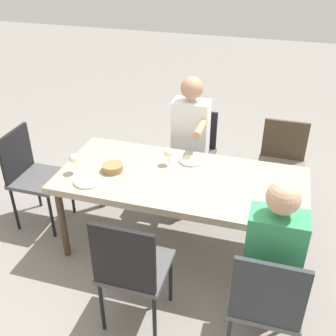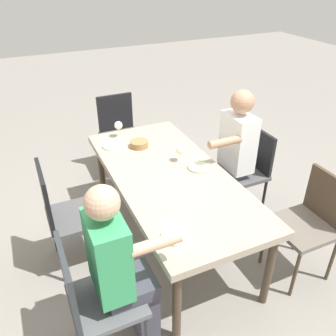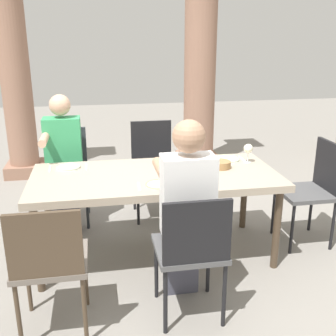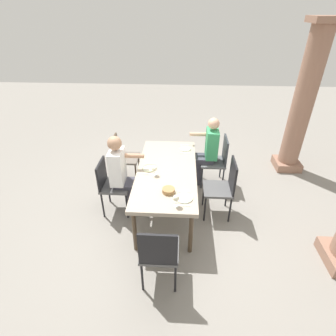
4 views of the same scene
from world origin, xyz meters
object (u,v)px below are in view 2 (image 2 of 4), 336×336
at_px(chair_mid_south, 246,167).
at_px(bread_basket, 139,144).
at_px(chair_west_south, 312,219).
at_px(chair_west_north, 92,297).
at_px(wine_glass_2, 118,126).
at_px(chair_head_east, 119,130).
at_px(diner_man_white, 121,268).
at_px(plate_0, 176,235).
at_px(wine_glass_1, 180,150).
at_px(plate_2, 114,145).
at_px(chair_mid_north, 64,211).
at_px(diner_woman_green, 231,155).
at_px(plate_1, 199,167).
at_px(dining_table, 170,180).

xyz_separation_m(chair_mid_south, bread_basket, (0.46, 0.93, 0.23)).
bearing_deg(chair_west_south, chair_west_north, 90.00).
relative_size(chair_mid_south, wine_glass_2, 5.33).
relative_size(chair_head_east, diner_man_white, 0.72).
bearing_deg(bread_basket, plate_0, 170.15).
bearing_deg(bread_basket, wine_glass_1, -150.58).
height_order(plate_2, bread_basket, bread_basket).
bearing_deg(plate_0, chair_west_north, 96.31).
bearing_deg(plate_2, diner_man_white, 164.20).
relative_size(chair_mid_north, wine_glass_2, 5.74).
bearing_deg(plate_2, chair_mid_south, -117.15).
relative_size(diner_woman_green, plate_1, 6.50).
distance_m(chair_west_north, plate_2, 1.59).
height_order(chair_mid_north, plate_2, chair_mid_north).
height_order(chair_west_south, chair_head_east, chair_head_east).
height_order(dining_table, plate_1, plate_1).
xyz_separation_m(chair_west_south, chair_head_east, (2.18, 0.87, 0.01)).
bearing_deg(wine_glass_1, chair_head_east, 7.78).
xyz_separation_m(chair_mid_south, wine_glass_1, (0.05, 0.70, 0.31)).
distance_m(chair_mid_north, wine_glass_1, 1.09).
bearing_deg(chair_west_north, wine_glass_1, -48.53).
relative_size(plate_1, bread_basket, 1.20).
bearing_deg(diner_woman_green, bread_basket, 57.47).
distance_m(diner_woman_green, plate_2, 1.11).
bearing_deg(chair_mid_north, plate_1, -95.70).
xyz_separation_m(chair_mid_north, plate_0, (-0.81, -0.60, 0.19)).
xyz_separation_m(chair_west_north, chair_mid_north, (0.87, 0.00, 0.03)).
height_order(plate_2, wine_glass_2, wine_glass_2).
bearing_deg(diner_woman_green, chair_mid_north, 89.89).
relative_size(chair_mid_north, plate_2, 4.10).
xyz_separation_m(chair_mid_north, chair_mid_south, (0.00, -1.74, -0.02)).
xyz_separation_m(chair_head_east, wine_glass_1, (-1.26, -0.17, 0.30)).
height_order(dining_table, chair_west_south, chair_west_south).
distance_m(dining_table, chair_west_north, 1.17).
bearing_deg(bread_basket, chair_west_north, 148.57).
bearing_deg(chair_mid_north, wine_glass_2, -43.55).
xyz_separation_m(diner_woman_green, plate_0, (-0.80, 0.95, 0.03)).
distance_m(dining_table, wine_glass_2, 0.88).
xyz_separation_m(chair_west_north, plate_0, (0.07, -0.60, 0.22)).
bearing_deg(bread_basket, chair_mid_north, 119.57).
relative_size(chair_west_south, chair_mid_south, 1.00).
bearing_deg(chair_head_east, bread_basket, 176.02).
height_order(chair_head_east, diner_man_white, diner_man_white).
bearing_deg(diner_woman_green, chair_mid_south, -89.15).
relative_size(diner_man_white, plate_0, 6.36).
bearing_deg(diner_man_white, chair_west_south, -89.89).
height_order(plate_0, bread_basket, bread_basket).
bearing_deg(diner_man_white, bread_basket, -24.90).
distance_m(chair_west_north, diner_man_white, 0.25).
relative_size(chair_west_north, diner_man_white, 0.72).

